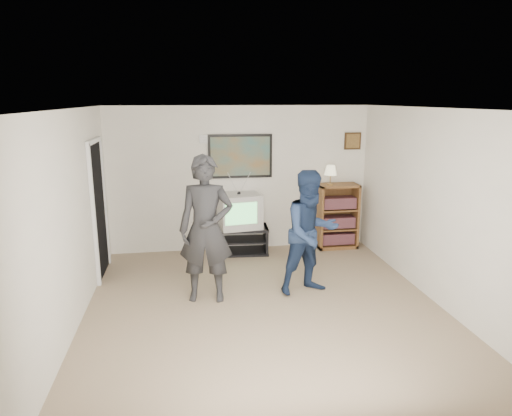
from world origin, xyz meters
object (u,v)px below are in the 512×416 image
object	(u,v)px
person_tall	(206,229)
crt_television	(239,211)
media_stand	(241,240)
bookshelf	(337,216)
person_short	(311,233)

from	to	relation	value
person_tall	crt_television	bearing A→B (deg)	78.80
media_stand	person_tall	size ratio (longest dim) A/B	0.50
media_stand	bookshelf	world-z (taller)	bookshelf
person_tall	person_short	distance (m)	1.41
media_stand	crt_television	xyz separation A→B (m)	(-0.03, 0.00, 0.52)
media_stand	person_short	xyz separation A→B (m)	(0.73, -1.77, 0.62)
bookshelf	person_tall	world-z (taller)	person_tall
bookshelf	person_short	world-z (taller)	person_short
media_stand	crt_television	distance (m)	0.52
media_stand	person_short	size ratio (longest dim) A/B	0.56
person_tall	person_short	world-z (taller)	person_tall
crt_television	media_stand	bearing A→B (deg)	-7.95
media_stand	person_tall	bearing A→B (deg)	-106.67
media_stand	bookshelf	xyz separation A→B (m)	(1.74, 0.05, 0.34)
crt_television	person_short	size ratio (longest dim) A/B	0.40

